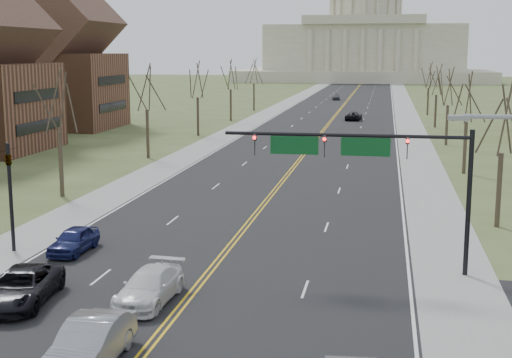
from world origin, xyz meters
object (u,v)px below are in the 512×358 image
at_px(car_sb_inner_second, 149,286).
at_px(car_far_sb, 336,97).
at_px(signal_mast, 364,157).
at_px(car_sb_outer_lead, 21,287).
at_px(car_sb_outer_second, 74,240).
at_px(signal_left, 10,185).
at_px(car_far_nb, 354,116).
at_px(car_sb_inner_lead, 90,344).

xyz_separation_m(car_sb_inner_second, car_far_sb, (-1.15, 132.92, 0.03)).
bearing_deg(car_far_sb, signal_mast, -90.69).
bearing_deg(car_sb_outer_lead, car_sb_outer_second, 90.85).
distance_m(signal_mast, signal_left, 19.06).
distance_m(car_sb_inner_second, car_far_sb, 132.92).
bearing_deg(signal_left, car_far_nb, 79.31).
xyz_separation_m(car_sb_outer_second, car_far_sb, (5.45, 126.15, 0.06)).
distance_m(signal_mast, car_sb_inner_lead, 16.48).
bearing_deg(car_sb_inner_lead, car_sb_inner_second, 89.91).
bearing_deg(car_far_nb, car_sb_inner_lead, 91.46).
height_order(signal_left, car_far_nb, signal_left).
relative_size(car_sb_outer_lead, car_far_nb, 1.09).
bearing_deg(car_sb_inner_lead, signal_left, 127.16).
bearing_deg(car_sb_inner_second, car_far_nb, 89.32).
relative_size(signal_mast, car_far_nb, 2.45).
xyz_separation_m(signal_left, car_sb_outer_lead, (4.52, -7.55, -2.95)).
relative_size(car_sb_outer_lead, car_far_sb, 1.23).
bearing_deg(car_sb_outer_lead, signal_left, 113.55).
distance_m(car_sb_inner_lead, car_far_nb, 92.32).
distance_m(car_sb_inner_lead, car_sb_outer_second, 14.88).
xyz_separation_m(car_sb_inner_second, car_sb_outer_second, (-6.60, 6.76, -0.02)).
xyz_separation_m(signal_left, car_far_nb, (14.95, 79.22, -3.02)).
height_order(car_sb_inner_lead, car_sb_inner_second, car_sb_inner_lead).
relative_size(signal_mast, car_far_sb, 2.77).
xyz_separation_m(car_sb_inner_lead, car_sb_outer_second, (-6.66, 13.31, -0.14)).
xyz_separation_m(car_sb_inner_lead, car_sb_inner_second, (-0.06, 6.55, -0.12)).
relative_size(car_sb_inner_lead, car_sb_outer_lead, 0.93).
bearing_deg(car_sb_inner_lead, signal_mast, 54.94).
bearing_deg(car_sb_outer_second, car_sb_inner_lead, -62.30).
distance_m(car_sb_inner_second, car_far_nb, 85.78).
xyz_separation_m(car_far_nb, car_far_sb, (-6.12, 47.28, 0.06)).
distance_m(car_sb_outer_lead, car_sb_inner_second, 5.58).
distance_m(signal_mast, car_far_nb, 79.48).
xyz_separation_m(signal_mast, car_sb_outer_second, (-15.56, 0.34, -5.06)).
bearing_deg(car_far_nb, car_sb_outer_lead, 87.65).
bearing_deg(signal_mast, car_far_sb, 94.57).
distance_m(car_sb_inner_lead, car_sb_inner_second, 6.55).
distance_m(signal_left, car_sb_outer_lead, 9.28).
height_order(car_sb_inner_lead, car_sb_outer_second, car_sb_inner_lead).
bearing_deg(signal_mast, car_sb_inner_lead, -124.48).
bearing_deg(car_sb_outer_lead, car_far_nb, 75.78).
height_order(signal_left, car_sb_inner_second, signal_left).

